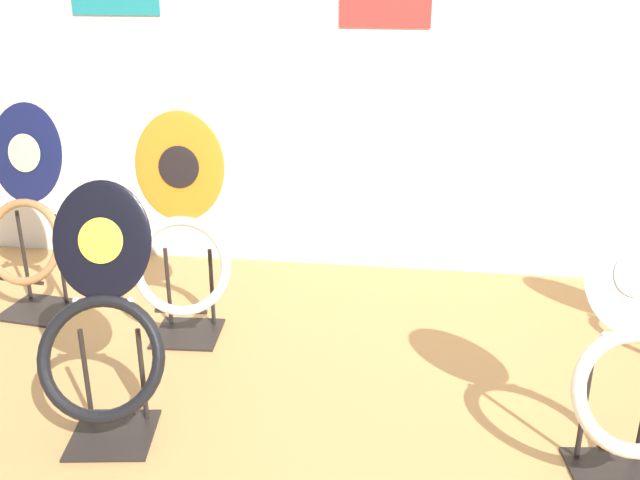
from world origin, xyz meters
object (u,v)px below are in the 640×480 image
toilet_seat_display_orange_sun (181,244)px  toilet_seat_display_navy_moon (26,219)px  toilet_seat_display_white_plain (634,366)px  toilet_seat_display_jazz_black (103,329)px

toilet_seat_display_orange_sun → toilet_seat_display_navy_moon: bearing=169.7°
toilet_seat_display_white_plain → toilet_seat_display_jazz_black: bearing=-179.8°
toilet_seat_display_white_plain → toilet_seat_display_jazz_black: size_ratio=0.97×
toilet_seat_display_jazz_black → toilet_seat_display_navy_moon: bearing=130.7°
toilet_seat_display_orange_sun → toilet_seat_display_jazz_black: bearing=-93.4°
toilet_seat_display_navy_moon → toilet_seat_display_white_plain: bearing=-19.3°
toilet_seat_display_orange_sun → toilet_seat_display_white_plain: toilet_seat_display_orange_sun is taller
toilet_seat_display_orange_sun → toilet_seat_display_white_plain: (1.64, -0.70, -0.03)m
toilet_seat_display_orange_sun → toilet_seat_display_white_plain: bearing=-23.2°
toilet_seat_display_orange_sun → toilet_seat_display_jazz_black: 0.71m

